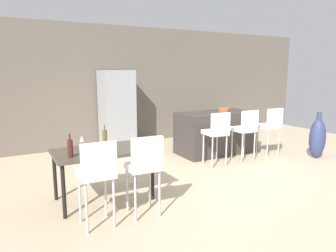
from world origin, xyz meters
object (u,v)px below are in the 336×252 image
Objects in this scene: bar_chair_right at (271,124)px; bar_chair_middle at (246,127)px; dining_table at (103,155)px; floor_vase at (317,138)px; dining_chair_near at (97,170)px; kitchen_island at (216,133)px; potted_plant at (213,124)px; dining_chair_far at (144,163)px; wine_glass_left at (82,139)px; wine_bottle_middle at (70,148)px; bar_chair_left at (217,131)px; wine_bottle_end at (105,138)px; refrigerator at (117,110)px; fruit_bowl at (224,110)px.

bar_chair_middle is at bearing -180.00° from bar_chair_right.
dining_table is 4.62m from floor_vase.
dining_chair_near reaches higher than dining_table.
kitchen_island is 2.91× the size of potted_plant.
dining_chair_far is 1.16m from wine_glass_left.
wine_bottle_middle is (-0.17, 0.56, 0.16)m from dining_chair_near.
bar_chair_left and dining_chair_near have the same top height.
floor_vase is at bearing 8.17° from dining_chair_near.
bar_chair_right is at bearing -0.00° from bar_chair_left.
bar_chair_left and dining_chair_far have the same top height.
wine_bottle_end is 0.53× the size of potted_plant.
bar_chair_right is 3.87m from dining_table.
floor_vase is at bearing -21.07° from bar_chair_middle.
wine_bottle_middle is (-3.48, -1.52, 0.40)m from kitchen_island.
wine_bottle_middle is at bearing -147.25° from wine_bottle_end.
potted_plant is at bearing 55.51° from kitchen_island.
refrigerator is at bearing 117.49° from bar_chair_left.
refrigerator is (1.43, 2.54, 0.06)m from wine_glass_left.
bar_chair_middle is at bearing 11.19° from wine_bottle_middle.
potted_plant is (1.61, 2.28, -0.35)m from bar_chair_left.
refrigerator reaches higher than bar_chair_middle.
wine_glass_left is (-4.05, -0.26, 0.17)m from bar_chair_right.
bar_chair_middle is 3.45× the size of wine_bottle_middle.
kitchen_island is 3.42m from dining_chair_far.
bar_chair_right is 1.00m from floor_vase.
kitchen_island is 1.04m from bar_chair_left.
kitchen_island reaches higher than dining_table.
wine_bottle_end is at bearing -113.02° from refrigerator.
wine_glass_left is (-3.22, -1.06, 0.40)m from kitchen_island.
refrigerator is at bearing 145.53° from fruit_bowl.
bar_chair_left reaches higher than wine_glass_left.
wine_bottle_end is (-3.74, -0.35, 0.17)m from bar_chair_right.
fruit_bowl is 0.43× the size of potted_plant.
bar_chair_left reaches higher than fruit_bowl.
bar_chair_middle is 3.66m from dining_chair_near.
dining_table is 3.07m from refrigerator.
dining_table reaches higher than potted_plant.
potted_plant is at bearing 68.85° from bar_chair_middle.
bar_chair_left reaches higher than potted_plant.
wine_bottle_middle is (-3.61, -0.71, 0.16)m from bar_chair_middle.
wine_glass_left is 0.18× the size of floor_vase.
floor_vase is (4.91, 0.71, -0.27)m from dining_chair_near.
wine_bottle_end reaches higher than kitchen_island.
kitchen_island is at bearing 139.35° from floor_vase.
wine_bottle_middle is 0.17× the size of refrigerator.
wine_bottle_end is at bearing -158.30° from kitchen_island.
dining_chair_far is at bearing -155.77° from bar_chair_middle.
fruit_bowl is at bearing -118.29° from potted_plant.
wine_bottle_middle is at bearing -119.33° from refrigerator.
wine_bottle_end is at bearing 32.75° from wine_bottle_middle.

